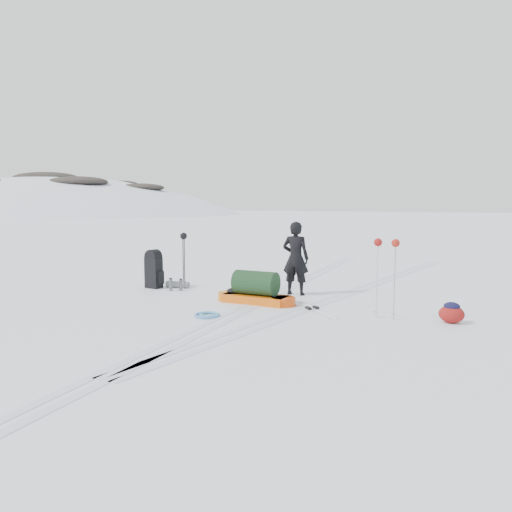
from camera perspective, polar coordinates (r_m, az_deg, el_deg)
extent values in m
plane|color=white|center=(10.38, 0.29, -5.30)|extent=(200.00, 200.00, 0.00)
ellipsoid|color=white|center=(106.92, -21.81, -17.45)|extent=(143.00, 121.00, 93.50)
ellipsoid|color=black|center=(98.39, -22.90, 8.19)|extent=(13.00, 10.00, 2.20)
ellipsoid|color=black|center=(83.96, -19.73, 7.97)|extent=(10.40, 8.00, 1.76)
ellipsoid|color=black|center=(111.56, -25.30, 7.31)|extent=(9.10, 7.00, 1.54)
ellipsoid|color=black|center=(98.23, -15.39, 7.93)|extent=(7.80, 6.00, 1.32)
ellipsoid|color=black|center=(85.72, -13.01, 7.62)|extent=(8.32, 6.40, 1.41)
cube|color=silver|center=(10.43, -0.30, -5.22)|extent=(1.40, 17.97, 0.01)
cube|color=silver|center=(10.33, 0.89, -5.34)|extent=(1.40, 17.97, 0.01)
cube|color=silver|center=(11.76, 10.27, -4.02)|extent=(2.09, 13.88, 0.01)
cube|color=silver|center=(11.70, 11.40, -4.10)|extent=(2.09, 13.88, 0.01)
imported|color=black|center=(11.13, 4.55, -0.26)|extent=(0.63, 0.45, 1.64)
cube|color=orange|center=(10.30, -0.03, -4.91)|extent=(1.35, 0.57, 0.17)
cylinder|color=#E0490D|center=(10.04, 3.13, -5.21)|extent=(0.50, 0.50, 0.17)
cylinder|color=orange|center=(10.59, -3.02, -4.61)|extent=(0.50, 0.50, 0.17)
cylinder|color=black|center=(10.24, -0.03, -3.09)|extent=(0.90, 0.50, 0.50)
cube|color=black|center=(12.28, -11.62, -1.90)|extent=(0.39, 0.29, 0.74)
cylinder|color=black|center=(12.23, -11.66, -0.09)|extent=(0.38, 0.28, 0.36)
cube|color=black|center=(12.18, -10.89, -2.44)|extent=(0.10, 0.20, 0.32)
cylinder|color=slate|center=(12.24, -8.96, -3.24)|extent=(0.60, 0.25, 0.16)
cylinder|color=black|center=(12.10, -8.33, -0.74)|extent=(0.03, 0.03, 1.24)
cylinder|color=black|center=(12.02, -8.17, -0.78)|extent=(0.03, 0.03, 1.24)
torus|color=black|center=(12.17, -8.29, -3.19)|extent=(0.12, 0.12, 0.01)
torus|color=black|center=(12.09, -8.13, -3.25)|extent=(0.12, 0.12, 0.01)
sphere|color=black|center=(11.99, -8.28, 2.28)|extent=(0.17, 0.17, 0.17)
cylinder|color=silver|center=(9.14, 13.66, -2.79)|extent=(0.02, 0.02, 1.34)
cylinder|color=#A9ABB0|center=(9.04, 15.54, -2.93)|extent=(0.02, 0.02, 1.34)
torus|color=#ABAEB2|center=(9.24, 13.57, -6.26)|extent=(0.10, 0.10, 0.01)
torus|color=#B7B8BF|center=(9.15, 15.44, -6.44)|extent=(0.10, 0.10, 0.01)
sphere|color=maroon|center=(9.06, 13.77, 1.53)|extent=(0.14, 0.14, 0.14)
sphere|color=maroon|center=(8.96, 15.67, 1.43)|extent=(0.14, 0.14, 0.14)
cube|color=#92949A|center=(11.18, -0.60, -4.43)|extent=(0.50, 1.61, 0.01)
cube|color=gray|center=(11.29, -1.22, -4.33)|extent=(0.50, 1.61, 0.01)
cube|color=black|center=(11.17, -0.60, -4.28)|extent=(0.10, 0.18, 0.05)
cube|color=black|center=(11.28, -1.22, -4.18)|extent=(0.10, 0.18, 0.05)
cube|color=silver|center=(9.70, 6.00, -6.11)|extent=(1.27, 1.15, 0.01)
cube|color=silver|center=(9.77, 6.85, -6.02)|extent=(1.27, 1.15, 0.01)
cube|color=black|center=(9.69, 6.00, -5.93)|extent=(0.16, 0.16, 0.05)
cube|color=black|center=(9.77, 6.86, -5.85)|extent=(0.16, 0.16, 0.05)
torus|color=#568CD3|center=(9.15, -5.61, -6.74)|extent=(0.56, 0.56, 0.05)
torus|color=#52ABC8|center=(9.16, -5.36, -6.65)|extent=(0.44, 0.44, 0.04)
ellipsoid|color=maroon|center=(9.23, 21.44, -6.21)|extent=(0.45, 0.35, 0.31)
ellipsoid|color=black|center=(9.20, 21.47, -5.38)|extent=(0.29, 0.24, 0.15)
cylinder|color=slate|center=(11.83, -9.71, -3.29)|extent=(0.09, 0.09, 0.27)
cylinder|color=#585B60|center=(11.82, -8.59, -3.33)|extent=(0.09, 0.09, 0.25)
cylinder|color=black|center=(11.81, -9.73, -2.56)|extent=(0.08, 0.08, 0.03)
cylinder|color=black|center=(11.80, -8.60, -2.65)|extent=(0.08, 0.08, 0.03)
ellipsoid|color=black|center=(10.69, -2.47, -4.29)|extent=(0.47, 0.41, 0.25)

